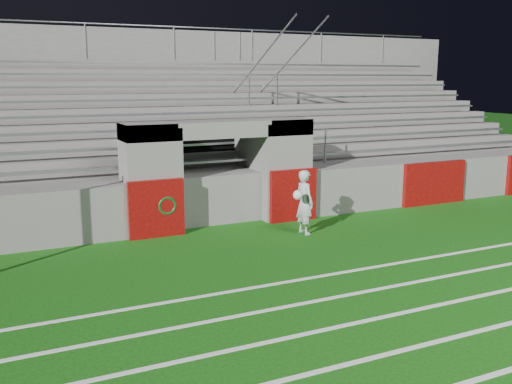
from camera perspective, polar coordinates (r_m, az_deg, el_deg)
ground at (r=11.49m, az=2.97°, el=-7.06°), size 90.00×90.00×0.00m
field_markings at (r=7.82m, az=21.46°, el=-17.00°), size 28.00×8.09×0.01m
stadium_structure at (r=18.44m, az=-8.85°, el=4.52°), size 26.00×8.48×5.42m
goalkeeper_with_ball at (r=13.43m, az=4.87°, el=-0.98°), size 0.68×0.72×1.53m
hose_coil at (r=13.34m, az=-8.92°, el=-1.09°), size 0.56×0.15×0.60m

